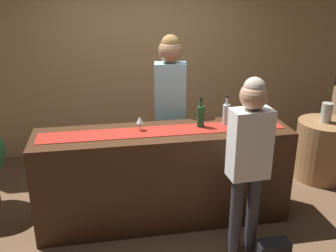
{
  "coord_description": "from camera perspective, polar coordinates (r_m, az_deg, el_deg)",
  "views": [
    {
      "loc": [
        -0.56,
        -3.39,
        2.33
      ],
      "look_at": [
        0.04,
        0.0,
        1.03
      ],
      "focal_mm": 40.8,
      "sensor_mm": 36.0,
      "label": 1
    }
  ],
  "objects": [
    {
      "name": "counter_runner_cloth",
      "position": [
        3.69,
        -0.66,
        -0.72
      ],
      "size": [
        2.38,
        0.28,
        0.01
      ],
      "primitive_type": "cube",
      "color": "maroon",
      "rests_on": "bar_counter"
    },
    {
      "name": "handbag",
      "position": [
        3.65,
        15.4,
        -17.7
      ],
      "size": [
        0.28,
        0.14,
        0.22
      ],
      "primitive_type": "cube",
      "color": "black",
      "rests_on": "ground"
    },
    {
      "name": "bartender",
      "position": [
        4.21,
        0.33,
        4.36
      ],
      "size": [
        0.37,
        0.26,
        1.83
      ],
      "rotation": [
        0.0,
        0.0,
        2.97
      ],
      "color": "#26262B",
      "rests_on": "ground"
    },
    {
      "name": "vase_on_side_table",
      "position": [
        4.99,
        22.6,
        1.85
      ],
      "size": [
        0.13,
        0.13,
        0.24
      ],
      "primitive_type": "cylinder",
      "color": "#B7B2A8",
      "rests_on": "round_side_table"
    },
    {
      "name": "wine_bottle_clear",
      "position": [
        3.87,
        8.7,
        1.79
      ],
      "size": [
        0.07,
        0.07,
        0.3
      ],
      "color": "#B2C6C1",
      "rests_on": "bar_counter"
    },
    {
      "name": "ground_plane",
      "position": [
        4.15,
        -0.6,
        -13.51
      ],
      "size": [
        10.0,
        10.0,
        0.0
      ],
      "primitive_type": "plane",
      "color": "brown"
    },
    {
      "name": "bar_counter",
      "position": [
        3.9,
        -0.63,
        -7.51
      ],
      "size": [
        2.51,
        0.6,
        0.98
      ],
      "primitive_type": "cube",
      "color": "#3D2314",
      "rests_on": "ground"
    },
    {
      "name": "customer_sipping",
      "position": [
        3.29,
        12.05,
        -3.65
      ],
      "size": [
        0.35,
        0.23,
        1.64
      ],
      "rotation": [
        0.0,
        0.0,
        0.06
      ],
      "color": "#33333D",
      "rests_on": "ground"
    },
    {
      "name": "wine_bottle_green",
      "position": [
        3.77,
        4.9,
        1.47
      ],
      "size": [
        0.07,
        0.07,
        0.3
      ],
      "color": "#194723",
      "rests_on": "bar_counter"
    },
    {
      "name": "back_wall",
      "position": [
        5.4,
        -4.08,
        11.17
      ],
      "size": [
        6.0,
        0.12,
        2.9
      ],
      "primitive_type": "cube",
      "color": "tan",
      "rests_on": "ground"
    },
    {
      "name": "wine_glass_mid_counter",
      "position": [
        3.92,
        11.16,
        1.76
      ],
      "size": [
        0.07,
        0.07,
        0.14
      ],
      "color": "silver",
      "rests_on": "bar_counter"
    },
    {
      "name": "wine_glass_near_customer",
      "position": [
        3.68,
        -4.23,
        0.85
      ],
      "size": [
        0.07,
        0.07,
        0.14
      ],
      "color": "silver",
      "rests_on": "bar_counter"
    },
    {
      "name": "round_side_table",
      "position": [
        5.16,
        22.13,
        -3.31
      ],
      "size": [
        0.68,
        0.68,
        0.74
      ],
      "primitive_type": "cylinder",
      "color": "#996B42",
      "rests_on": "ground"
    }
  ]
}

